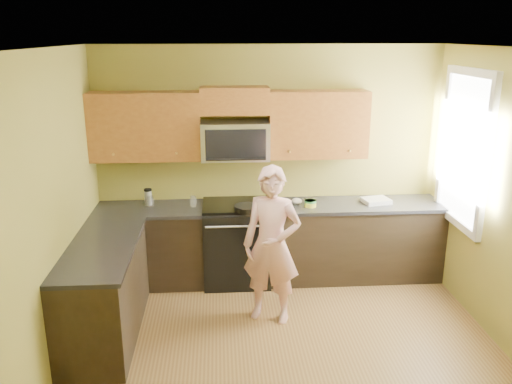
{
  "coord_description": "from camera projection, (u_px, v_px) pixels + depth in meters",
  "views": [
    {
      "loc": [
        -0.58,
        -4.01,
        2.81
      ],
      "look_at": [
        -0.2,
        1.3,
        1.2
      ],
      "focal_mm": 36.86,
      "sensor_mm": 36.0,
      "label": 1
    }
  ],
  "objects": [
    {
      "name": "stove",
      "position": [
        237.0,
        243.0,
        6.11
      ],
      "size": [
        0.76,
        0.65,
        0.95
      ],
      "primitive_type": null,
      "color": "black",
      "rests_on": "floor"
    },
    {
      "name": "window",
      "position": [
        465.0,
        149.0,
        5.48
      ],
      "size": [
        0.06,
        1.06,
        1.66
      ],
      "primitive_type": null,
      "color": "white",
      "rests_on": "wall_right"
    },
    {
      "name": "microwave",
      "position": [
        235.0,
        159.0,
        5.95
      ],
      "size": [
        0.76,
        0.4,
        0.42
      ],
      "primitive_type": null,
      "color": "silver",
      "rests_on": "wall_back"
    },
    {
      "name": "dish_towel",
      "position": [
        376.0,
        201.0,
        6.11
      ],
      "size": [
        0.34,
        0.29,
        0.05
      ],
      "primitive_type": "cube",
      "rotation": [
        0.0,
        0.0,
        0.2
      ],
      "color": "white",
      "rests_on": "countertop_back"
    },
    {
      "name": "ceiling",
      "position": [
        295.0,
        49.0,
        3.9
      ],
      "size": [
        4.0,
        4.0,
        0.0
      ],
      "primitive_type": "plane",
      "rotation": [
        3.14,
        0.0,
        0.0
      ],
      "color": "white",
      "rests_on": "ground"
    },
    {
      "name": "frying_pan",
      "position": [
        247.0,
        211.0,
        5.74
      ],
      "size": [
        0.44,
        0.56,
        0.06
      ],
      "primitive_type": null,
      "rotation": [
        0.0,
        0.0,
        0.36
      ],
      "color": "black",
      "rests_on": "stove"
    },
    {
      "name": "travel_mug",
      "position": [
        149.0,
        205.0,
        6.04
      ],
      "size": [
        0.11,
        0.11,
        0.19
      ],
      "primitive_type": null,
      "rotation": [
        0.0,
        0.0,
        0.31
      ],
      "color": "silver",
      "rests_on": "countertop_back"
    },
    {
      "name": "wall_back",
      "position": [
        269.0,
        162.0,
        6.2
      ],
      "size": [
        4.0,
        0.0,
        4.0
      ],
      "primitive_type": "plane",
      "rotation": [
        1.57,
        0.0,
        0.0
      ],
      "color": "olive",
      "rests_on": "ground"
    },
    {
      "name": "wall_front",
      "position": [
        352.0,
        369.0,
        2.38
      ],
      "size": [
        4.0,
        0.0,
        4.0
      ],
      "primitive_type": "plane",
      "rotation": [
        -1.57,
        0.0,
        0.0
      ],
      "color": "olive",
      "rests_on": "ground"
    },
    {
      "name": "upper_cab_right",
      "position": [
        317.0,
        157.0,
        6.05
      ],
      "size": [
        1.12,
        0.33,
        0.75
      ],
      "primitive_type": null,
      "color": "brown",
      "rests_on": "wall_back"
    },
    {
      "name": "wall_left",
      "position": [
        41.0,
        226.0,
        4.15
      ],
      "size": [
        0.0,
        4.0,
        4.0
      ],
      "primitive_type": "plane",
      "rotation": [
        1.57,
        0.0,
        1.57
      ],
      "color": "olive",
      "rests_on": "ground"
    },
    {
      "name": "cabinet_left_run",
      "position": [
        105.0,
        293.0,
        5.01
      ],
      "size": [
        0.6,
        1.6,
        0.88
      ],
      "primitive_type": "cube",
      "color": "black",
      "rests_on": "floor"
    },
    {
      "name": "upper_cab_left",
      "position": [
        147.0,
        159.0,
        5.92
      ],
      "size": [
        1.22,
        0.33,
        0.75
      ],
      "primitive_type": null,
      "color": "brown",
      "rests_on": "wall_back"
    },
    {
      "name": "floor",
      "position": [
        289.0,
        362.0,
        4.68
      ],
      "size": [
        4.0,
        4.0,
        0.0
      ],
      "primitive_type": "plane",
      "color": "brown",
      "rests_on": "ground"
    },
    {
      "name": "butter_tub",
      "position": [
        310.0,
        207.0,
        5.97
      ],
      "size": [
        0.15,
        0.15,
        0.1
      ],
      "primitive_type": null,
      "rotation": [
        0.0,
        0.0,
        0.14
      ],
      "color": "#FEFF43",
      "rests_on": "countertop_back"
    },
    {
      "name": "countertop_back",
      "position": [
        271.0,
        207.0,
        6.03
      ],
      "size": [
        4.0,
        0.62,
        0.04
      ],
      "primitive_type": "cube",
      "color": "black",
      "rests_on": "cabinet_back_run"
    },
    {
      "name": "glass_a",
      "position": [
        151.0,
        201.0,
        5.98
      ],
      "size": [
        0.08,
        0.08,
        0.12
      ],
      "primitive_type": "cylinder",
      "rotation": [
        0.0,
        0.0,
        -0.12
      ],
      "color": "silver",
      "rests_on": "countertop_back"
    },
    {
      "name": "countertop_left",
      "position": [
        102.0,
        248.0,
        4.88
      ],
      "size": [
        0.62,
        1.6,
        0.04
      ],
      "primitive_type": "cube",
      "color": "black",
      "rests_on": "cabinet_left_run"
    },
    {
      "name": "glass_c",
      "position": [
        193.0,
        201.0,
        5.97
      ],
      "size": [
        0.08,
        0.08,
        0.12
      ],
      "primitive_type": "cylinder",
      "rotation": [
        0.0,
        0.0,
        0.19
      ],
      "color": "silver",
      "rests_on": "countertop_back"
    },
    {
      "name": "toast_slice",
      "position": [
        310.0,
        204.0,
        6.05
      ],
      "size": [
        0.11,
        0.11,
        0.01
      ],
      "primitive_type": "cube",
      "rotation": [
        0.0,
        0.0,
        0.01
      ],
      "color": "#B27F47",
      "rests_on": "countertop_back"
    },
    {
      "name": "napkin_b",
      "position": [
        297.0,
        201.0,
        6.06
      ],
      "size": [
        0.14,
        0.15,
        0.07
      ],
      "primitive_type": "ellipsoid",
      "rotation": [
        0.0,
        0.0,
        -0.14
      ],
      "color": "silver",
      "rests_on": "countertop_back"
    },
    {
      "name": "upper_cab_over_mw",
      "position": [
        234.0,
        101.0,
        5.8
      ],
      "size": [
        0.76,
        0.33,
        0.3
      ],
      "primitive_type": "cube",
      "color": "brown",
      "rests_on": "wall_back"
    },
    {
      "name": "napkin_a",
      "position": [
        282.0,
        204.0,
        5.97
      ],
      "size": [
        0.12,
        0.13,
        0.06
      ],
      "primitive_type": "ellipsoid",
      "rotation": [
        0.0,
        0.0,
        0.09
      ],
      "color": "silver",
      "rests_on": "countertop_back"
    },
    {
      "name": "woman",
      "position": [
        272.0,
        245.0,
        5.19
      ],
      "size": [
        0.68,
        0.57,
        1.6
      ],
      "primitive_type": "imported",
      "rotation": [
        0.0,
        0.0,
        -0.36
      ],
      "color": "#F47E7A",
      "rests_on": "floor"
    },
    {
      "name": "cabinet_back_run",
      "position": [
        271.0,
        244.0,
        6.18
      ],
      "size": [
        4.0,
        0.6,
        0.88
      ],
      "primitive_type": "cube",
      "color": "black",
      "rests_on": "floor"
    }
  ]
}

